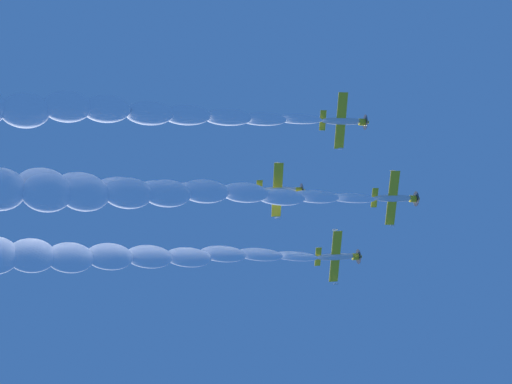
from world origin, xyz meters
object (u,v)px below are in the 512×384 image
object	(u,v)px
airplane_right_wingman	(344,121)
airplane_slot_tail	(280,190)
airplane_lead	(395,198)
airplane_left_wingman	(338,257)

from	to	relation	value
airplane_right_wingman	airplane_slot_tail	world-z (taller)	airplane_right_wingman
airplane_lead	airplane_left_wingman	distance (m)	12.81
airplane_lead	airplane_left_wingman	size ratio (longest dim) A/B	1.00
airplane_left_wingman	airplane_right_wingman	bearing A→B (deg)	-167.61
airplane_left_wingman	airplane_slot_tail	xyz separation A→B (m)	(-12.33, 7.03, -1.39)
airplane_lead	airplane_right_wingman	xyz separation A→B (m)	(-13.23, 5.66, 0.26)
airplane_lead	airplane_left_wingman	world-z (taller)	airplane_left_wingman
airplane_left_wingman	airplane_slot_tail	world-z (taller)	airplane_left_wingman
airplane_left_wingman	airplane_lead	bearing A→B (deg)	-126.64
airplane_lead	airplane_right_wingman	size ratio (longest dim) A/B	1.00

